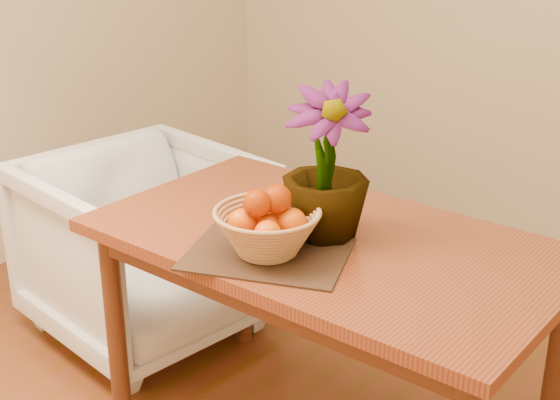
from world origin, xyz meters
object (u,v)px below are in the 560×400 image
Objects in this scene: table at (326,262)px; wicker_basket at (267,233)px; potted_plant at (326,164)px; armchair at (146,239)px.

table is 4.64× the size of wicker_basket.
table is at bearing 27.28° from potted_plant.
potted_plant is 1.13m from armchair.
wicker_basket reaches higher than table.
wicker_basket is 0.26m from potted_plant.
wicker_basket reaches higher than armchair.
table is 3.10× the size of potted_plant.
armchair is (-0.92, 0.35, -0.40)m from wicker_basket.
wicker_basket is 1.06m from armchair.
wicker_basket is 0.37× the size of armchair.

